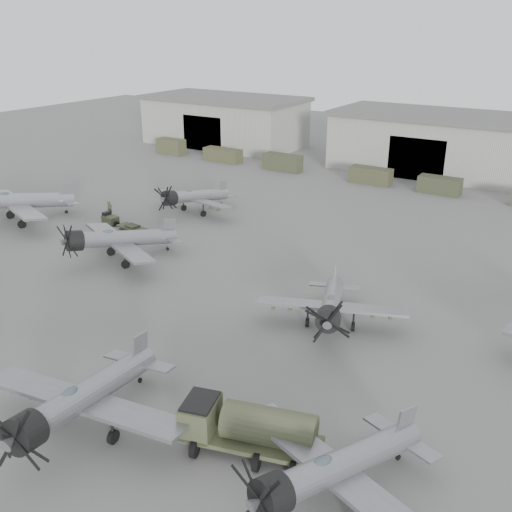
{
  "coord_description": "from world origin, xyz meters",
  "views": [
    {
      "loc": [
        23.53,
        -24.61,
        20.94
      ],
      "look_at": [
        -0.51,
        13.42,
        2.5
      ],
      "focal_mm": 40.0,
      "sensor_mm": 36.0,
      "label": 1
    }
  ],
  "objects_px": {
    "aircraft_near_1": "(79,400)",
    "ground_crew": "(110,209)",
    "aircraft_mid_0": "(11,202)",
    "aircraft_mid_2": "(331,304)",
    "fuel_tanker": "(249,426)",
    "tug_trailer": "(119,223)",
    "aircraft_far_0": "(192,197)",
    "aircraft_near_2": "(331,470)",
    "aircraft_mid_1": "(115,239)"
  },
  "relations": [
    {
      "from": "aircraft_mid_0",
      "to": "aircraft_mid_2",
      "type": "distance_m",
      "value": 40.5
    },
    {
      "from": "aircraft_near_1",
      "to": "aircraft_mid_0",
      "type": "xyz_separation_m",
      "value": [
        -34.01,
        20.6,
        0.26
      ]
    },
    {
      "from": "aircraft_mid_0",
      "to": "aircraft_mid_2",
      "type": "xyz_separation_m",
      "value": [
        40.4,
        -2.81,
        -0.53
      ]
    },
    {
      "from": "aircraft_far_0",
      "to": "ground_crew",
      "type": "distance_m",
      "value": 9.6
    },
    {
      "from": "aircraft_far_0",
      "to": "tug_trailer",
      "type": "relative_size",
      "value": 1.67
    },
    {
      "from": "aircraft_far_0",
      "to": "ground_crew",
      "type": "bearing_deg",
      "value": -130.1
    },
    {
      "from": "aircraft_far_0",
      "to": "ground_crew",
      "type": "relative_size",
      "value": 5.96
    },
    {
      "from": "aircraft_near_1",
      "to": "aircraft_mid_1",
      "type": "relative_size",
      "value": 1.04
    },
    {
      "from": "aircraft_mid_0",
      "to": "aircraft_far_0",
      "type": "xyz_separation_m",
      "value": [
        14.78,
        13.49,
        -0.48
      ]
    },
    {
      "from": "aircraft_mid_2",
      "to": "tug_trailer",
      "type": "height_order",
      "value": "aircraft_mid_2"
    },
    {
      "from": "fuel_tanker",
      "to": "tug_trailer",
      "type": "bearing_deg",
      "value": 129.41
    },
    {
      "from": "aircraft_mid_1",
      "to": "aircraft_near_2",
      "type": "bearing_deg",
      "value": -4.49
    },
    {
      "from": "aircraft_near_2",
      "to": "fuel_tanker",
      "type": "relative_size",
      "value": 1.51
    },
    {
      "from": "aircraft_near_1",
      "to": "ground_crew",
      "type": "bearing_deg",
      "value": 125.27
    },
    {
      "from": "fuel_tanker",
      "to": "ground_crew",
      "type": "distance_m",
      "value": 42.43
    },
    {
      "from": "aircraft_far_0",
      "to": "tug_trailer",
      "type": "height_order",
      "value": "aircraft_far_0"
    },
    {
      "from": "aircraft_mid_2",
      "to": "fuel_tanker",
      "type": "relative_size",
      "value": 1.42
    },
    {
      "from": "aircraft_near_1",
      "to": "tug_trailer",
      "type": "bearing_deg",
      "value": 123.53
    },
    {
      "from": "aircraft_far_0",
      "to": "fuel_tanker",
      "type": "bearing_deg",
      "value": -38.26
    },
    {
      "from": "aircraft_near_1",
      "to": "ground_crew",
      "type": "distance_m",
      "value": 38.49
    },
    {
      "from": "aircraft_near_2",
      "to": "aircraft_mid_2",
      "type": "relative_size",
      "value": 1.06
    },
    {
      "from": "aircraft_near_2",
      "to": "fuel_tanker",
      "type": "xyz_separation_m",
      "value": [
        -5.15,
        1.12,
        -0.51
      ]
    },
    {
      "from": "aircraft_mid_1",
      "to": "aircraft_mid_2",
      "type": "relative_size",
      "value": 1.11
    },
    {
      "from": "fuel_tanker",
      "to": "aircraft_near_1",
      "type": "bearing_deg",
      "value": -171.41
    },
    {
      "from": "aircraft_near_2",
      "to": "tug_trailer",
      "type": "xyz_separation_m",
      "value": [
        -36.72,
        23.29,
        -1.63
      ]
    },
    {
      "from": "aircraft_mid_0",
      "to": "fuel_tanker",
      "type": "height_order",
      "value": "aircraft_mid_0"
    },
    {
      "from": "aircraft_near_2",
      "to": "aircraft_mid_0",
      "type": "distance_m",
      "value": 50.85
    },
    {
      "from": "aircraft_near_1",
      "to": "aircraft_mid_0",
      "type": "bearing_deg",
      "value": 140.57
    },
    {
      "from": "aircraft_near_2",
      "to": "ground_crew",
      "type": "distance_m",
      "value": 47.35
    },
    {
      "from": "fuel_tanker",
      "to": "aircraft_mid_2",
      "type": "bearing_deg",
      "value": 82.68
    },
    {
      "from": "aircraft_mid_2",
      "to": "aircraft_near_2",
      "type": "bearing_deg",
      "value": -86.22
    },
    {
      "from": "aircraft_near_1",
      "to": "ground_crew",
      "type": "height_order",
      "value": "aircraft_near_1"
    },
    {
      "from": "aircraft_near_1",
      "to": "ground_crew",
      "type": "xyz_separation_m",
      "value": [
        -26.48,
        27.9,
        -1.32
      ]
    },
    {
      "from": "aircraft_near_1",
      "to": "aircraft_near_2",
      "type": "bearing_deg",
      "value": 2.8
    },
    {
      "from": "aircraft_near_2",
      "to": "aircraft_mid_1",
      "type": "xyz_separation_m",
      "value": [
        -29.73,
        16.01,
        0.12
      ]
    },
    {
      "from": "aircraft_mid_1",
      "to": "aircraft_mid_2",
      "type": "bearing_deg",
      "value": 21.62
    },
    {
      "from": "aircraft_near_1",
      "to": "tug_trailer",
      "type": "relative_size",
      "value": 1.84
    },
    {
      "from": "aircraft_mid_1",
      "to": "aircraft_mid_2",
      "type": "distance_m",
      "value": 22.58
    },
    {
      "from": "aircraft_near_1",
      "to": "aircraft_far_0",
      "type": "xyz_separation_m",
      "value": [
        -19.23,
        34.09,
        -0.21
      ]
    },
    {
      "from": "aircraft_mid_1",
      "to": "fuel_tanker",
      "type": "bearing_deg",
      "value": -7.41
    },
    {
      "from": "aircraft_mid_1",
      "to": "tug_trailer",
      "type": "distance_m",
      "value": 10.24
    },
    {
      "from": "ground_crew",
      "to": "aircraft_far_0",
      "type": "bearing_deg",
      "value": -49.78
    },
    {
      "from": "fuel_tanker",
      "to": "ground_crew",
      "type": "height_order",
      "value": "fuel_tanker"
    },
    {
      "from": "aircraft_mid_0",
      "to": "aircraft_mid_1",
      "type": "relative_size",
      "value": 1.14
    },
    {
      "from": "aircraft_near_1",
      "to": "aircraft_near_2",
      "type": "height_order",
      "value": "aircraft_near_1"
    },
    {
      "from": "aircraft_near_1",
      "to": "tug_trailer",
      "type": "distance_m",
      "value": 34.81
    },
    {
      "from": "aircraft_near_2",
      "to": "aircraft_far_0",
      "type": "xyz_separation_m",
      "value": [
        -32.79,
        31.45,
        -0.07
      ]
    },
    {
      "from": "aircraft_mid_1",
      "to": "ground_crew",
      "type": "height_order",
      "value": "aircraft_mid_1"
    },
    {
      "from": "aircraft_mid_0",
      "to": "fuel_tanker",
      "type": "relative_size",
      "value": 1.8
    },
    {
      "from": "aircraft_mid_0",
      "to": "aircraft_far_0",
      "type": "distance_m",
      "value": 20.02
    }
  ]
}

